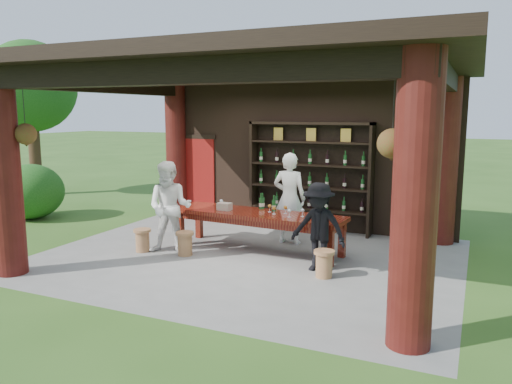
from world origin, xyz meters
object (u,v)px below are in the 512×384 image
at_px(stool_near_right, 324,263).
at_px(guest_man, 318,227).
at_px(wine_shelf, 310,177).
at_px(tasting_table, 258,218).
at_px(guest_woman, 170,208).
at_px(host, 289,198).
at_px(stool_near_left, 185,243).
at_px(napkin_basket, 224,206).
at_px(stool_far_left, 142,240).

bearing_deg(stool_near_right, guest_man, 123.57).
bearing_deg(stool_near_right, wine_shelf, 112.48).
height_order(tasting_table, guest_woman, guest_woman).
relative_size(wine_shelf, host, 1.50).
bearing_deg(guest_man, stool_near_right, -48.11).
bearing_deg(guest_woman, stool_near_left, -27.67).
xyz_separation_m(wine_shelf, host, (-0.04, -1.18, -0.29)).
relative_size(tasting_table, napkin_basket, 13.10).
relative_size(stool_near_left, host, 0.24).
relative_size(host, napkin_basket, 7.06).
bearing_deg(guest_woman, host, 23.10).
distance_m(wine_shelf, guest_man, 2.89).
bearing_deg(napkin_basket, tasting_table, 5.52).
height_order(wine_shelf, tasting_table, wine_shelf).
relative_size(stool_near_right, host, 0.24).
bearing_deg(stool_far_left, stool_near_left, 7.14).
relative_size(stool_near_right, stool_far_left, 1.02).
bearing_deg(guest_man, tasting_table, 162.30).
height_order(stool_far_left, host, host).
relative_size(stool_near_right, guest_man, 0.30).
xyz_separation_m(wine_shelf, guest_man, (1.03, -2.66, -0.47)).
bearing_deg(guest_woman, stool_near_right, -21.97).
distance_m(stool_near_right, guest_woman, 3.12).
height_order(tasting_table, stool_near_left, tasting_table).
bearing_deg(wine_shelf, stool_near_left, -117.82).
bearing_deg(stool_near_left, guest_man, 3.32).
distance_m(host, guest_man, 1.83).
xyz_separation_m(stool_far_left, napkin_basket, (1.30, 0.88, 0.59)).
relative_size(stool_far_left, guest_woman, 0.25).
xyz_separation_m(guest_man, napkin_basket, (-2.08, 0.62, 0.08)).
bearing_deg(wine_shelf, guest_man, -68.88).
bearing_deg(guest_woman, wine_shelf, 38.26).
bearing_deg(guest_man, host, 133.97).
relative_size(stool_near_left, napkin_basket, 1.70).
bearing_deg(tasting_table, stool_near_left, -142.90).
bearing_deg(stool_far_left, guest_man, 4.31).
bearing_deg(guest_woman, stool_far_left, 179.41).
bearing_deg(guest_woman, guest_man, -16.38).
relative_size(wine_shelf, guest_woman, 1.59).
height_order(wine_shelf, napkin_basket, wine_shelf).
relative_size(stool_near_left, guest_woman, 0.26).
bearing_deg(wine_shelf, stool_near_right, -67.52).
xyz_separation_m(tasting_table, guest_woman, (-1.45, -0.77, 0.23)).
height_order(wine_shelf, stool_near_left, wine_shelf).
relative_size(stool_near_left, guest_man, 0.30).
relative_size(tasting_table, guest_woman, 1.97).
bearing_deg(napkin_basket, stool_near_right, -21.89).
bearing_deg(host, wine_shelf, -93.30).
bearing_deg(stool_near_right, stool_near_left, 176.91).
distance_m(guest_man, napkin_basket, 2.17).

